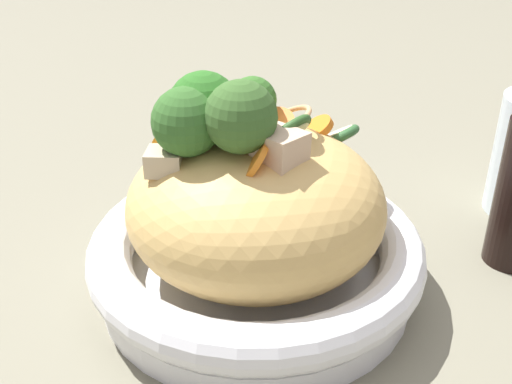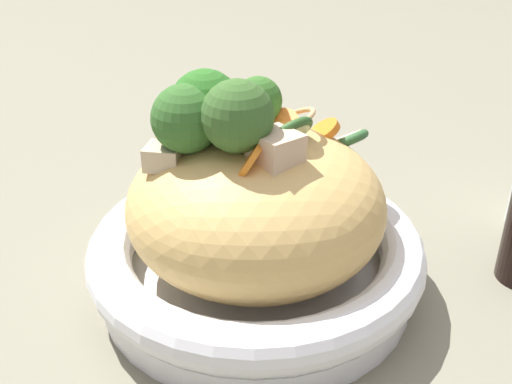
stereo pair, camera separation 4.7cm
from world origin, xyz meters
The scene contains 7 objects.
ground_plane centered at (0.00, 0.00, 0.00)m, with size 3.00×3.00×0.00m, color slate.
serving_bowl centered at (0.00, 0.00, 0.03)m, with size 0.26×0.26×0.06m.
noodle_heap centered at (0.00, 0.00, 0.08)m, with size 0.20×0.20×0.13m.
broccoli_florets centered at (0.02, -0.02, 0.15)m, with size 0.11×0.10×0.07m.
carrot_coins centered at (-0.02, 0.00, 0.13)m, with size 0.12×0.12×0.04m.
zucchini_slices centered at (-0.05, 0.02, 0.12)m, with size 0.12×0.06×0.06m.
chicken_chunks centered at (0.02, 0.00, 0.13)m, with size 0.07×0.11×0.03m.
Camera 1 is at (0.37, 0.19, 0.32)m, focal length 44.61 mm.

